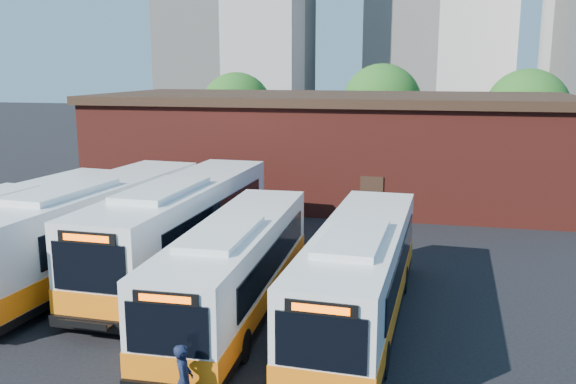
% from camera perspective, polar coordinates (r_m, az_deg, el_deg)
% --- Properties ---
extents(ground, '(220.00, 220.00, 0.00)m').
position_cam_1_polar(ground, '(20.08, -4.64, -11.89)').
color(ground, black).
extents(bus_farwest, '(3.92, 12.39, 3.33)m').
position_cam_1_polar(bus_farwest, '(27.05, -24.12, -3.32)').
color(bus_farwest, silver).
rests_on(bus_farwest, ground).
extents(bus_west, '(3.93, 13.86, 3.73)m').
position_cam_1_polar(bus_west, '(25.14, -17.93, -3.50)').
color(bus_west, silver).
rests_on(bus_west, ground).
extents(bus_midwest, '(3.27, 13.81, 3.74)m').
position_cam_1_polar(bus_midwest, '(24.52, -9.85, -3.47)').
color(bus_midwest, silver).
rests_on(bus_midwest, ground).
extents(bus_mideast, '(2.67, 11.94, 3.24)m').
position_cam_1_polar(bus_mideast, '(20.06, -4.89, -7.42)').
color(bus_mideast, silver).
rests_on(bus_mideast, ground).
extents(bus_east, '(3.04, 12.23, 3.30)m').
position_cam_1_polar(bus_east, '(19.43, 6.69, -8.00)').
color(bus_east, silver).
rests_on(bus_east, ground).
extents(transit_worker, '(0.64, 0.77, 1.81)m').
position_cam_1_polar(transit_worker, '(14.85, -9.72, -17.06)').
color(transit_worker, black).
rests_on(transit_worker, ground).
extents(depot_building, '(28.60, 12.60, 6.40)m').
position_cam_1_polar(depot_building, '(38.27, 4.18, 4.42)').
color(depot_building, maroon).
rests_on(depot_building, ground).
extents(tree_west, '(6.00, 6.00, 7.65)m').
position_cam_1_polar(tree_west, '(52.07, -4.84, 7.82)').
color(tree_west, '#382314').
rests_on(tree_west, ground).
extents(tree_mid, '(6.56, 6.56, 8.36)m').
position_cam_1_polar(tree_mid, '(51.78, 8.75, 8.19)').
color(tree_mid, '#382314').
rests_on(tree_mid, ground).
extents(tree_east, '(6.24, 6.24, 7.96)m').
position_cam_1_polar(tree_east, '(49.24, 21.46, 7.08)').
color(tree_east, '#382314').
rests_on(tree_east, ground).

